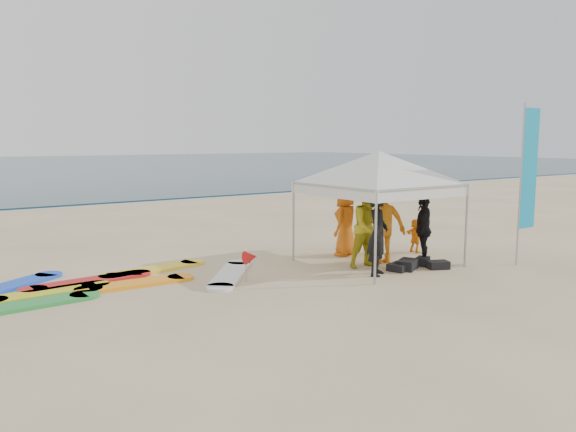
# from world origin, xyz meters

# --- Properties ---
(ground) EXTENTS (120.00, 120.00, 0.00)m
(ground) POSITION_xyz_m (0.00, 0.00, 0.00)
(ground) COLOR beige
(ground) RESTS_ON ground
(shoreline_foam) EXTENTS (160.00, 1.20, 0.01)m
(shoreline_foam) POSITION_xyz_m (0.00, 18.20, 0.00)
(shoreline_foam) COLOR silver
(shoreline_foam) RESTS_ON ground
(person_black_a) EXTENTS (0.77, 0.72, 1.78)m
(person_black_a) POSITION_xyz_m (1.01, 1.01, 0.89)
(person_black_a) COLOR black
(person_black_a) RESTS_ON ground
(person_yellow) EXTENTS (1.00, 0.83, 1.88)m
(person_yellow) POSITION_xyz_m (1.36, 1.66, 0.94)
(person_yellow) COLOR gold
(person_yellow) RESTS_ON ground
(person_orange_a) EXTENTS (1.43, 1.07, 1.96)m
(person_orange_a) POSITION_xyz_m (1.98, 1.88, 0.98)
(person_orange_a) COLOR orange
(person_orange_a) RESTS_ON ground
(person_black_b) EXTENTS (1.00, 0.91, 1.64)m
(person_black_b) POSITION_xyz_m (2.66, 1.22, 0.82)
(person_black_b) COLOR black
(person_black_b) RESTS_ON ground
(person_orange_b) EXTENTS (0.99, 0.85, 1.71)m
(person_orange_b) POSITION_xyz_m (1.80, 2.98, 0.85)
(person_orange_b) COLOR #D26312
(person_orange_b) RESTS_ON ground
(person_seated) EXTENTS (0.31, 0.83, 0.88)m
(person_seated) POSITION_xyz_m (3.55, 2.24, 0.44)
(person_seated) COLOR orange
(person_seated) RESTS_ON ground
(canopy_tent) EXTENTS (3.99, 3.99, 3.01)m
(canopy_tent) POSITION_xyz_m (1.81, 1.86, 2.62)
(canopy_tent) COLOR #A5A5A8
(canopy_tent) RESTS_ON ground
(feather_flag) EXTENTS (0.62, 0.04, 3.71)m
(feather_flag) POSITION_xyz_m (4.61, -0.14, 2.19)
(feather_flag) COLOR #A5A5A8
(feather_flag) RESTS_ON ground
(marker_pennant) EXTENTS (0.28, 0.28, 0.64)m
(marker_pennant) POSITION_xyz_m (-1.49, 2.12, 0.49)
(marker_pennant) COLOR #A5A5A8
(marker_pennant) RESTS_ON ground
(gear_pile) EXTENTS (1.40, 0.87, 0.22)m
(gear_pile) POSITION_xyz_m (2.09, 0.95, 0.10)
(gear_pile) COLOR black
(gear_pile) RESTS_ON ground
(surfboard_spread) EXTENTS (6.22, 3.37, 0.07)m
(surfboard_spread) POSITION_xyz_m (-4.12, 3.48, 0.03)
(surfboard_spread) COLOR red
(surfboard_spread) RESTS_ON ground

